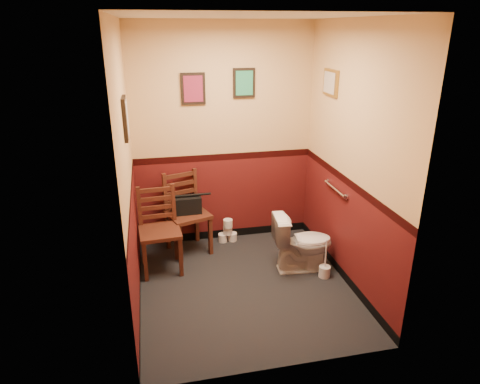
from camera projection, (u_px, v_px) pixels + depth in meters
floor at (245, 287)px, 4.60m from camera, size 2.20×2.40×0.00m
ceiling at (246, 16)px, 3.63m from camera, size 2.20×2.40×0.00m
wall_back at (224, 138)px, 5.21m from camera, size 2.20×0.00×2.70m
wall_front at (283, 218)px, 3.02m from camera, size 2.20×0.00×2.70m
wall_left at (128, 175)px, 3.90m from camera, size 0.00×2.40×2.70m
wall_right at (351, 160)px, 4.33m from camera, size 0.00×2.40×2.70m
grab_bar at (335, 189)px, 4.70m from camera, size 0.05×0.56×0.06m
framed_print_back_a at (193, 89)px, 4.90m from camera, size 0.28×0.04×0.36m
framed_print_back_b at (244, 83)px, 5.00m from camera, size 0.26×0.04×0.34m
framed_print_left at (125, 118)px, 3.81m from camera, size 0.04×0.30×0.38m
framed_print_right at (331, 83)px, 4.62m from camera, size 0.04×0.34×0.28m
toilet at (302, 243)px, 4.83m from camera, size 0.70×0.43×0.66m
toilet_brush at (325, 271)px, 4.76m from camera, size 0.13×0.13×0.46m
chair_left at (159, 230)px, 4.80m from camera, size 0.48×0.48×0.96m
chair_right at (186, 213)px, 5.20m from camera, size 0.58×0.58×0.99m
handbag at (187, 205)px, 5.12m from camera, size 0.33×0.17×0.24m
tp_stack at (228, 232)px, 5.53m from camera, size 0.25×0.15×0.32m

